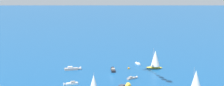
% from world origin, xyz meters
% --- Properties ---
extents(ground_plane, '(2000.00, 2000.00, 0.00)m').
position_xyz_m(ground_plane, '(0.00, 0.00, 0.00)').
color(ground_plane, navy).
extents(sailboat_near_centre, '(4.86, 6.15, 7.96)m').
position_xyz_m(sailboat_near_centre, '(-18.66, -21.58, 3.63)').
color(sailboat_near_centre, '#33704C').
rests_on(sailboat_near_centre, ground_plane).
extents(motorboat_far_port, '(1.90, 5.38, 1.53)m').
position_xyz_m(motorboat_far_port, '(24.45, 17.06, 0.41)').
color(motorboat_far_port, white).
rests_on(motorboat_far_port, ground_plane).
extents(motorboat_far_stbd, '(4.78, 8.09, 2.29)m').
position_xyz_m(motorboat_far_stbd, '(4.42, 8.21, 0.62)').
color(motorboat_far_stbd, black).
rests_on(motorboat_far_stbd, ground_plane).
extents(sailboat_inshore, '(5.60, 7.99, 10.01)m').
position_xyz_m(sailboat_inshore, '(21.24, -39.56, 4.57)').
color(sailboat_inshore, '#9E9993').
rests_on(sailboat_inshore, ground_plane).
extents(motorboat_trailing, '(9.16, 3.72, 2.59)m').
position_xyz_m(motorboat_trailing, '(-14.12, 19.33, 0.70)').
color(motorboat_trailing, '#9E9993').
rests_on(motorboat_trailing, ground_plane).
extents(motorboat_ahead, '(5.98, 2.61, 1.68)m').
position_xyz_m(motorboat_ahead, '(6.03, -10.93, 0.45)').
color(motorboat_ahead, '#9E9993').
rests_on(motorboat_ahead, ground_plane).
extents(motorboat_mid_cluster, '(6.72, 2.01, 1.93)m').
position_xyz_m(motorboat_mid_cluster, '(-24.90, -8.02, 0.52)').
color(motorboat_mid_cluster, white).
rests_on(motorboat_mid_cluster, ground_plane).
extents(sailboat_outer_ring_a, '(8.98, 6.80, 11.48)m').
position_xyz_m(sailboat_outer_ring_a, '(27.58, 3.05, 5.24)').
color(sailboat_outer_ring_a, gold).
rests_on(sailboat_outer_ring_a, ground_plane).
extents(marker_buoy, '(1.10, 1.10, 2.10)m').
position_xyz_m(marker_buoy, '(14.19, 8.69, 0.39)').
color(marker_buoy, orange).
rests_on(marker_buoy, ground_plane).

